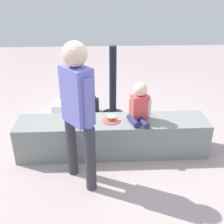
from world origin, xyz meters
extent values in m
plane|color=#AA9997|center=(0.00, 0.00, 0.00)|extent=(12.00, 12.00, 0.00)
cube|color=gray|center=(0.00, 0.00, 0.23)|extent=(2.36, 0.47, 0.45)
cylinder|color=#252551|center=(0.24, -0.09, 0.49)|extent=(0.14, 0.26, 0.08)
cylinder|color=#252551|center=(0.35, -0.12, 0.49)|extent=(0.14, 0.26, 0.08)
cube|color=#E54B4B|center=(0.33, 0.01, 0.63)|extent=(0.24, 0.18, 0.28)
sphere|color=beige|center=(0.33, 0.01, 0.85)|extent=(0.16, 0.16, 0.16)
cylinder|color=beige|center=(0.21, 0.03, 0.63)|extent=(0.05, 0.05, 0.21)
cylinder|color=beige|center=(0.44, -0.02, 0.63)|extent=(0.05, 0.05, 0.21)
cylinder|color=#31313A|center=(-0.26, -0.68, 0.37)|extent=(0.11, 0.11, 0.74)
cylinder|color=#31313A|center=(-0.47, -0.41, 0.37)|extent=(0.11, 0.11, 0.74)
cube|color=#686BC5|center=(-0.37, -0.54, 1.02)|extent=(0.34, 0.36, 0.56)
sphere|color=beige|center=(-0.37, -0.54, 1.42)|extent=(0.24, 0.24, 0.24)
cylinder|color=#686BC5|center=(-0.27, -0.67, 0.97)|extent=(0.09, 0.09, 0.53)
cylinder|color=#686BC5|center=(-0.47, -0.41, 0.97)|extent=(0.09, 0.09, 0.53)
cylinder|color=#E0594C|center=(-0.02, -0.01, 0.46)|extent=(0.22, 0.22, 0.01)
cylinder|color=olive|center=(-0.02, -0.01, 0.48)|extent=(0.10, 0.10, 0.04)
cylinder|color=silver|center=(-0.02, -0.01, 0.51)|extent=(0.10, 0.10, 0.01)
cube|color=silver|center=(0.04, -0.02, 0.47)|extent=(0.11, 0.04, 0.00)
cube|color=#4C99E0|center=(-0.65, 0.44, 0.16)|extent=(0.22, 0.10, 0.32)
torus|color=white|center=(-0.70, 0.44, 0.32)|extent=(0.09, 0.01, 0.09)
torus|color=white|center=(-0.61, 0.44, 0.32)|extent=(0.09, 0.01, 0.09)
cylinder|color=black|center=(0.06, 1.02, 0.02)|extent=(0.36, 0.36, 0.04)
cylinder|color=black|center=(0.06, 1.02, 0.59)|extent=(0.11, 0.11, 1.09)
cylinder|color=silver|center=(0.71, 0.67, 0.09)|extent=(0.07, 0.07, 0.18)
cone|color=silver|center=(0.71, 0.67, 0.19)|extent=(0.06, 0.06, 0.03)
cylinder|color=blue|center=(0.71, 0.67, 0.22)|extent=(0.03, 0.03, 0.02)
cylinder|color=silver|center=(-0.72, 0.98, 0.08)|extent=(0.06, 0.06, 0.17)
cone|color=silver|center=(-0.72, 0.98, 0.18)|extent=(0.05, 0.05, 0.03)
cylinder|color=#268C3F|center=(-0.72, 0.98, 0.21)|extent=(0.03, 0.03, 0.02)
cube|color=white|center=(-0.80, 1.26, 0.07)|extent=(0.28, 0.33, 0.14)
cube|color=black|center=(-0.33, 1.19, 0.11)|extent=(0.32, 0.10, 0.23)
torus|color=black|center=(-0.33, 1.19, 0.23)|extent=(0.24, 0.01, 0.24)
camera|label=1|loc=(-0.16, -2.96, 2.04)|focal=44.00mm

